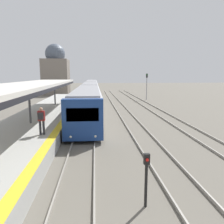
% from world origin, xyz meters
% --- Properties ---
extents(platform_canopy, '(4.00, 25.96, 2.95)m').
position_xyz_m(platform_canopy, '(-3.99, 14.83, 3.72)').
color(platform_canopy, beige).
rests_on(platform_canopy, station_platform).
extents(person_on_platform, '(0.40, 0.40, 1.66)m').
position_xyz_m(person_on_platform, '(-2.42, 11.49, 1.88)').
color(person_on_platform, '#2D2D33').
rests_on(person_on_platform, station_platform).
extents(train_near, '(2.64, 50.67, 3.08)m').
position_xyz_m(train_near, '(0.00, 37.36, 1.71)').
color(train_near, navy).
rests_on(train_near, ground_plane).
extents(signal_post_near, '(0.20, 0.21, 1.90)m').
position_xyz_m(signal_post_near, '(2.47, 5.16, 1.17)').
color(signal_post_near, black).
rests_on(signal_post_near, ground_plane).
extents(signal_mast_far, '(0.28, 0.29, 4.68)m').
position_xyz_m(signal_mast_far, '(10.05, 37.00, 2.97)').
color(signal_mast_far, gray).
rests_on(signal_mast_far, ground_plane).
extents(distant_domed_building, '(5.68, 5.68, 11.26)m').
position_xyz_m(distant_domed_building, '(-7.92, 49.38, 5.21)').
color(distant_domed_building, slate).
rests_on(distant_domed_building, ground_plane).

